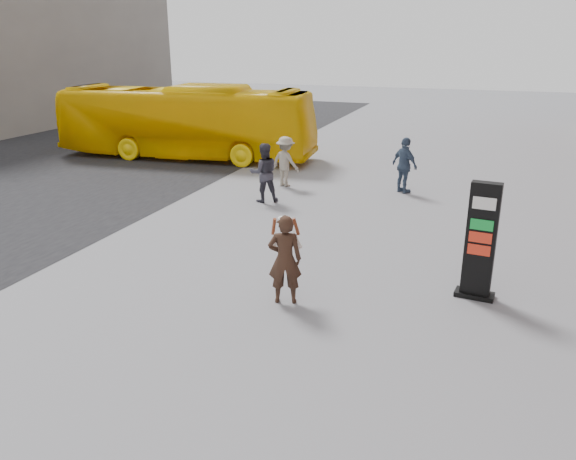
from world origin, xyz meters
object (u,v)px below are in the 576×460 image
(info_pylon, at_px, (481,242))
(pedestrian_a, at_px, (264,173))
(bus, at_px, (186,122))
(woman, at_px, (285,258))
(pedestrian_c, at_px, (405,165))
(pedestrian_b, at_px, (285,161))

(info_pylon, bearing_deg, pedestrian_a, 149.25)
(info_pylon, relative_size, bus, 0.22)
(info_pylon, xyz_separation_m, woman, (-3.50, -1.49, -0.26))
(pedestrian_c, bearing_deg, pedestrian_b, 45.06)
(woman, xyz_separation_m, pedestrian_b, (-3.10, 8.50, -0.05))
(info_pylon, xyz_separation_m, pedestrian_c, (-2.60, 7.50, -0.25))
(woman, relative_size, bus, 0.16)
(woman, xyz_separation_m, bus, (-8.73, 11.60, 0.61))
(bus, relative_size, pedestrian_b, 6.36)
(bus, bearing_deg, info_pylon, -134.25)
(bus, height_order, pedestrian_a, bus)
(pedestrian_b, bearing_deg, pedestrian_c, -152.19)
(info_pylon, distance_m, pedestrian_c, 7.94)
(pedestrian_a, distance_m, pedestrian_b, 2.06)
(woman, distance_m, pedestrian_a, 7.12)
(info_pylon, bearing_deg, pedestrian_c, 115.34)
(bus, relative_size, pedestrian_c, 5.94)
(info_pylon, bearing_deg, woman, -150.66)
(bus, bearing_deg, pedestrian_b, -123.55)
(bus, distance_m, pedestrian_b, 6.47)
(info_pylon, distance_m, pedestrian_b, 9.63)
(info_pylon, distance_m, bus, 15.87)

